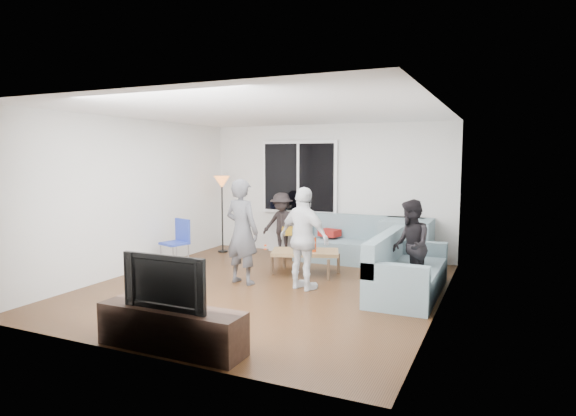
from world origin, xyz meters
The scene contains 30 objects.
floor centered at (0.00, 0.00, -0.02)m, with size 5.00×5.50×0.04m, color #56351C.
ceiling centered at (0.00, 0.00, 2.62)m, with size 5.00×5.50×0.04m, color white.
wall_back centered at (0.00, 2.77, 1.30)m, with size 5.00×0.04×2.60m, color silver.
wall_front centered at (0.00, -2.77, 1.30)m, with size 5.00×0.04×2.60m, color silver.
wall_left centered at (-2.52, 0.00, 1.30)m, with size 0.04×5.50×2.60m, color silver.
wall_right centered at (2.52, 0.00, 1.30)m, with size 0.04×5.50×2.60m, color silver.
window_frame centered at (-0.60, 2.69, 1.55)m, with size 1.62×0.06×1.47m, color white.
window_glass centered at (-0.60, 2.65, 1.55)m, with size 1.50×0.02×1.35m, color black.
window_mullion centered at (-0.60, 2.64, 1.55)m, with size 0.05×0.03×1.35m, color white.
radiator centered at (-0.60, 2.65, 0.31)m, with size 1.30×0.12×0.62m, color silver.
potted_plant centered at (-0.40, 2.62, 0.78)m, with size 0.18×0.14×0.32m, color #2B6D2D.
vase centered at (-0.96, 2.62, 0.70)m, with size 0.15×0.15×0.15m, color white.
sofa_back_section centered at (0.78, 2.27, 0.42)m, with size 2.30×0.85×0.85m, color slate, non-canonical shape.
sofa_right_section centered at (2.02, 0.53, 0.42)m, with size 0.85×2.00×0.85m, color slate, non-canonical shape.
sofa_corner centered at (1.67, 2.27, 0.42)m, with size 0.85×0.85×0.85m, color slate.
cushion_yellow centered at (-0.57, 2.25, 0.51)m, with size 0.38×0.32×0.14m, color #BE861B.
cushion_red centered at (0.19, 2.33, 0.51)m, with size 0.36×0.30×0.13m, color maroon.
coffee_table centered at (0.23, 1.02, 0.20)m, with size 1.10×0.60×0.40m, color #9E774C.
pitcher centered at (0.22, 0.98, 0.49)m, with size 0.17×0.17×0.17m, color maroon.
side_chair centered at (-2.05, 0.49, 0.43)m, with size 0.40×0.40×0.86m, color #2539A4, non-canonical shape.
floor_lamp centered at (-2.05, 2.07, 0.78)m, with size 0.32×0.32×1.56m, color orange, non-canonical shape.
player_left centered at (-0.44, 0.07, 0.81)m, with size 0.59×0.39×1.63m, color #454549.
player_right centered at (0.56, 0.15, 0.76)m, with size 0.89×0.37×1.52m, color silver.
spectator_right centered at (2.02, 0.63, 0.68)m, with size 0.66×0.51×1.35m, color black.
spectator_back centered at (-0.81, 2.30, 0.63)m, with size 0.81×0.47×1.25m, color black.
tv_console centered at (0.20, -2.50, 0.22)m, with size 1.60×0.40×0.44m, color #37241B.
television centered at (0.20, -2.50, 0.72)m, with size 0.97×0.13×0.56m, color black.
bottle_d centered at (0.40, 0.97, 0.52)m, with size 0.07×0.07×0.24m, color #C33B11.
bottle_b centered at (0.11, 0.90, 0.51)m, with size 0.08×0.08×0.23m, color #2A981B.
bottle_c centered at (0.28, 1.16, 0.49)m, with size 0.07×0.07×0.18m, color black.
Camera 1 is at (3.24, -6.34, 1.95)m, focal length 30.14 mm.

